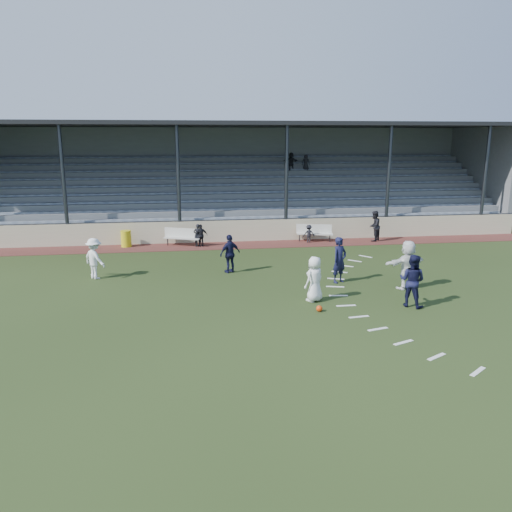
# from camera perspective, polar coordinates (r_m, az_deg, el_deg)

# --- Properties ---
(ground) EXTENTS (90.00, 90.00, 0.00)m
(ground) POSITION_cam_1_polar(r_m,az_deg,el_deg) (17.22, 1.15, -6.14)
(ground) COLOR #233214
(ground) RESTS_ON ground
(cinder_track) EXTENTS (34.00, 2.00, 0.02)m
(cinder_track) POSITION_cam_1_polar(r_m,az_deg,el_deg) (27.26, -2.32, 1.24)
(cinder_track) COLOR #502420
(cinder_track) RESTS_ON ground
(retaining_wall) EXTENTS (34.00, 0.18, 1.20)m
(retaining_wall) POSITION_cam_1_polar(r_m,az_deg,el_deg) (28.17, -2.55, 2.86)
(retaining_wall) COLOR beige
(retaining_wall) RESTS_ON ground
(bench_left) EXTENTS (2.01, 1.16, 0.95)m
(bench_left) POSITION_cam_1_polar(r_m,az_deg,el_deg) (27.29, -8.44, 2.35)
(bench_left) COLOR beige
(bench_left) RESTS_ON cinder_track
(bench_right) EXTENTS (2.04, 0.93, 0.95)m
(bench_right) POSITION_cam_1_polar(r_m,az_deg,el_deg) (28.37, 6.68, 2.83)
(bench_right) COLOR beige
(bench_right) RESTS_ON cinder_track
(trash_bin) EXTENTS (0.55, 0.55, 0.88)m
(trash_bin) POSITION_cam_1_polar(r_m,az_deg,el_deg) (27.65, -14.62, 1.93)
(trash_bin) COLOR gold
(trash_bin) RESTS_ON cinder_track
(football) EXTENTS (0.21, 0.21, 0.21)m
(football) POSITION_cam_1_polar(r_m,az_deg,el_deg) (17.13, 7.25, -5.98)
(football) COLOR red
(football) RESTS_ON ground
(player_white_lead) EXTENTS (0.96, 0.89, 1.65)m
(player_white_lead) POSITION_cam_1_polar(r_m,az_deg,el_deg) (17.97, 6.70, -2.63)
(player_white_lead) COLOR white
(player_white_lead) RESTS_ON ground
(player_navy_lead) EXTENTS (0.81, 0.73, 1.87)m
(player_navy_lead) POSITION_cam_1_polar(r_m,az_deg,el_deg) (20.40, 9.52, -0.45)
(player_navy_lead) COLOR #121433
(player_navy_lead) RESTS_ON ground
(player_navy_mid) EXTENTS (1.14, 1.13, 1.86)m
(player_navy_mid) POSITION_cam_1_polar(r_m,az_deg,el_deg) (18.11, 17.41, -2.70)
(player_navy_mid) COLOR #121433
(player_navy_mid) RESTS_ON ground
(player_white_wing) EXTENTS (1.24, 1.23, 1.72)m
(player_white_wing) POSITION_cam_1_polar(r_m,az_deg,el_deg) (21.74, -17.97, -0.28)
(player_white_wing) COLOR white
(player_white_wing) RESTS_ON ground
(player_navy_wing) EXTENTS (1.06, 0.82, 1.68)m
(player_navy_wing) POSITION_cam_1_polar(r_m,az_deg,el_deg) (21.65, -2.99, 0.27)
(player_navy_wing) COLOR #121433
(player_navy_wing) RESTS_ON ground
(player_white_back) EXTENTS (1.87, 1.03, 1.92)m
(player_white_back) POSITION_cam_1_polar(r_m,az_deg,el_deg) (20.16, 16.91, -0.96)
(player_white_back) COLOR white
(player_white_back) RESTS_ON ground
(official) EXTENTS (1.05, 1.05, 1.72)m
(official) POSITION_cam_1_polar(r_m,az_deg,el_deg) (28.92, 13.36, 3.35)
(official) COLOR black
(official) RESTS_ON cinder_track
(sub_left_near) EXTENTS (0.48, 0.35, 1.23)m
(sub_left_near) POSITION_cam_1_polar(r_m,az_deg,el_deg) (26.95, -6.69, 2.37)
(sub_left_near) COLOR black
(sub_left_near) RESTS_ON cinder_track
(sub_left_far) EXTENTS (0.75, 0.43, 1.21)m
(sub_left_far) POSITION_cam_1_polar(r_m,az_deg,el_deg) (26.93, -6.30, 2.35)
(sub_left_far) COLOR black
(sub_left_far) RESTS_ON cinder_track
(sub_right) EXTENTS (0.66, 0.39, 1.00)m
(sub_right) POSITION_cam_1_polar(r_m,az_deg,el_deg) (27.97, 6.06, 2.56)
(sub_right) COLOR black
(sub_right) RESTS_ON cinder_track
(grandstand) EXTENTS (34.60, 9.00, 6.61)m
(grandstand) POSITION_cam_1_polar(r_m,az_deg,el_deg) (32.58, -3.36, 7.15)
(grandstand) COLOR slate
(grandstand) RESTS_ON ground
(penalty_arc) EXTENTS (3.89, 14.63, 0.01)m
(penalty_arc) POSITION_cam_1_polar(r_m,az_deg,el_deg) (18.30, 14.06, -5.34)
(penalty_arc) COLOR white
(penalty_arc) RESTS_ON ground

